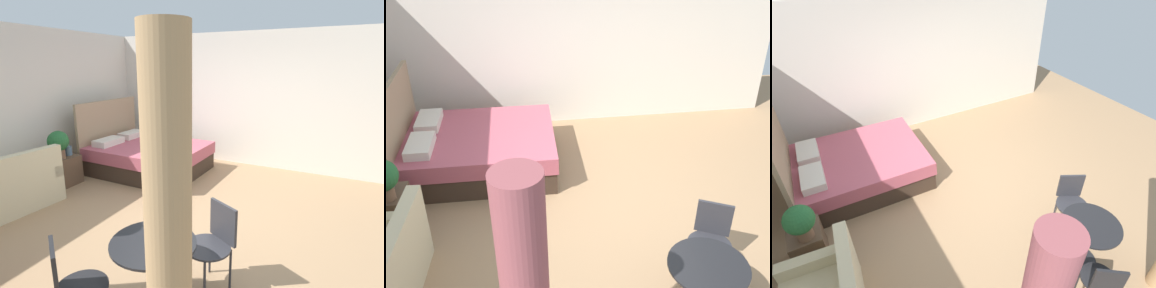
% 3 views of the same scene
% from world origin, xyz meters
% --- Properties ---
extents(ground_plane, '(8.33, 9.55, 0.02)m').
position_xyz_m(ground_plane, '(0.00, 0.00, -0.01)').
color(ground_plane, '#9E7A56').
extents(wall_right, '(0.12, 6.55, 2.73)m').
position_xyz_m(wall_right, '(2.67, 0.00, 1.37)').
color(wall_right, silver).
rests_on(wall_right, ground).
extents(bed, '(1.73, 2.13, 1.37)m').
position_xyz_m(bed, '(1.28, 1.75, 0.31)').
color(bed, '#38281E').
rests_on(bed, ground).
extents(nightstand, '(0.47, 0.39, 0.51)m').
position_xyz_m(nightstand, '(0.03, 2.64, 0.25)').
color(nightstand, brown).
rests_on(nightstand, ground).
extents(potted_plant, '(0.35, 0.35, 0.49)m').
position_xyz_m(potted_plant, '(-0.07, 2.61, 0.79)').
color(potted_plant, brown).
rests_on(potted_plant, nightstand).
extents(vase, '(0.12, 0.12, 0.16)m').
position_xyz_m(vase, '(0.15, 2.64, 0.59)').
color(vase, slate).
rests_on(vase, nightstand).
extents(balcony_table, '(0.70, 0.70, 0.70)m').
position_xyz_m(balcony_table, '(-1.72, -0.43, 0.49)').
color(balcony_table, black).
rests_on(balcony_table, ground).
extents(cafe_chair_near_window, '(0.54, 0.54, 0.88)m').
position_xyz_m(cafe_chair_near_window, '(-2.24, -0.06, 0.54)').
color(cafe_chair_near_window, black).
rests_on(cafe_chair_near_window, ground).
extents(cafe_chair_near_couch, '(0.59, 0.59, 0.82)m').
position_xyz_m(cafe_chair_near_couch, '(-1.14, -0.73, 0.50)').
color(cafe_chair_near_couch, '#2D2D33').
rests_on(cafe_chair_near_couch, ground).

